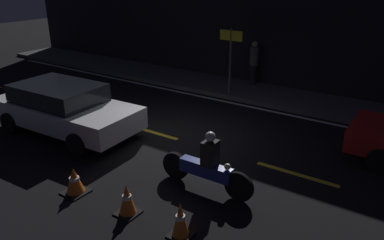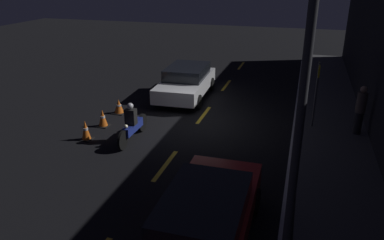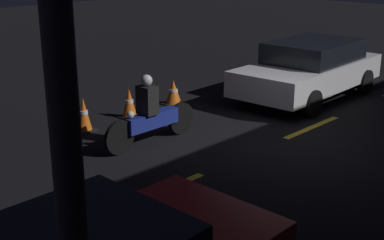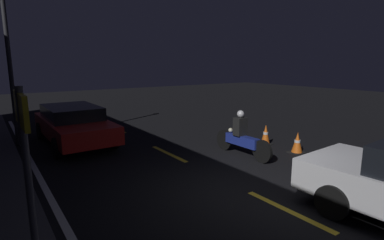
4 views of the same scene
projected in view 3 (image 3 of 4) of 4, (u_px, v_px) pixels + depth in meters
The scene contains 9 objects.
ground_plane at pixel (285, 139), 10.78m from camera, with size 56.00×56.00×0.00m, color black.
lane_dash_c at pixel (312, 127), 11.47m from camera, with size 2.00×0.14×0.01m.
lane_dash_d at pixel (158, 193), 8.38m from camera, with size 2.00×0.14×0.01m.
sedan_white at pixel (310, 68), 13.58m from camera, with size 4.62×2.19×1.44m.
motorcycle at pixel (151, 116), 10.35m from camera, with size 2.28×0.36×1.40m.
traffic_cone_near at pixel (173, 93), 13.12m from camera, with size 0.51×0.51×0.60m.
traffic_cone_mid at pixel (129, 104), 12.05m from camera, with size 0.44×0.44×0.67m.
traffic_cone_far at pixel (84, 115), 11.15m from camera, with size 0.41×0.41×0.71m.
street_lamp at pixel (59, 51), 2.22m from camera, with size 0.28×0.28×5.76m.
Camera 3 is at (8.63, 5.68, 3.64)m, focal length 50.00 mm.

